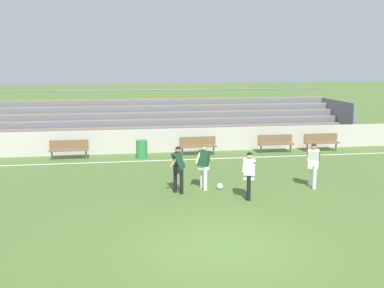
# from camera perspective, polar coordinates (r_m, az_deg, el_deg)

# --- Properties ---
(ground_plane) EXTENTS (160.00, 160.00, 0.00)m
(ground_plane) POSITION_cam_1_polar(r_m,az_deg,el_deg) (11.68, 3.88, -12.70)
(ground_plane) COLOR #4C6B30
(field_line_sideline) EXTENTS (44.00, 0.12, 0.01)m
(field_line_sideline) POSITION_cam_1_polar(r_m,az_deg,el_deg) (21.17, -2.11, -2.01)
(field_line_sideline) COLOR white
(field_line_sideline) RESTS_ON ground
(sideline_wall) EXTENTS (48.00, 0.16, 1.20)m
(sideline_wall) POSITION_cam_1_polar(r_m,az_deg,el_deg) (22.89, -2.68, 0.45)
(sideline_wall) COLOR #BCB7AD
(sideline_wall) RESTS_ON ground
(bleacher_stand) EXTENTS (25.06, 4.54, 2.85)m
(bleacher_stand) POSITION_cam_1_polar(r_m,az_deg,el_deg) (25.44, -8.25, 2.79)
(bleacher_stand) COLOR #897051
(bleacher_stand) RESTS_ON ground
(bench_far_right) EXTENTS (1.80, 0.40, 0.90)m
(bench_far_right) POSITION_cam_1_polar(r_m,az_deg,el_deg) (21.99, -15.25, -0.47)
(bench_far_right) COLOR brown
(bench_far_right) RESTS_ON ground
(bench_near_wall_gap) EXTENTS (1.80, 0.40, 0.90)m
(bench_near_wall_gap) POSITION_cam_1_polar(r_m,az_deg,el_deg) (22.14, 0.74, -0.02)
(bench_near_wall_gap) COLOR brown
(bench_near_wall_gap) RESTS_ON ground
(bench_far_left) EXTENTS (1.80, 0.40, 0.90)m
(bench_far_left) POSITION_cam_1_polar(r_m,az_deg,el_deg) (24.04, 15.98, 0.41)
(bench_far_left) COLOR brown
(bench_far_left) RESTS_ON ground
(bench_near_bin) EXTENTS (1.80, 0.40, 0.90)m
(bench_near_bin) POSITION_cam_1_polar(r_m,az_deg,el_deg) (23.13, 10.49, 0.26)
(bench_near_bin) COLOR brown
(bench_near_bin) RESTS_ON ground
(trash_bin) EXTENTS (0.53, 0.53, 0.85)m
(trash_bin) POSITION_cam_1_polar(r_m,az_deg,el_deg) (21.63, -6.35, -0.66)
(trash_bin) COLOR #2D7F3D
(trash_bin) RESTS_ON ground
(player_dark_dropping_back) EXTENTS (0.71, 0.50, 1.65)m
(player_dark_dropping_back) POSITION_cam_1_polar(r_m,az_deg,el_deg) (16.22, 1.48, -2.37)
(player_dark_dropping_back) COLOR white
(player_dark_dropping_back) RESTS_ON ground
(player_dark_trailing_run) EXTENTS (0.66, 0.48, 1.67)m
(player_dark_trailing_run) POSITION_cam_1_polar(r_m,az_deg,el_deg) (15.74, -1.74, -2.72)
(player_dark_trailing_run) COLOR black
(player_dark_trailing_run) RESTS_ON ground
(player_white_deep_cover) EXTENTS (0.59, 0.46, 1.62)m
(player_white_deep_cover) POSITION_cam_1_polar(r_m,az_deg,el_deg) (15.15, 7.22, -3.47)
(player_white_deep_cover) COLOR black
(player_white_deep_cover) RESTS_ON ground
(player_white_pressing_high) EXTENTS (0.66, 0.50, 1.65)m
(player_white_pressing_high) POSITION_cam_1_polar(r_m,az_deg,el_deg) (16.99, 15.04, -2.14)
(player_white_pressing_high) COLOR white
(player_white_pressing_high) RESTS_ON ground
(soccer_ball) EXTENTS (0.22, 0.22, 0.22)m
(soccer_ball) POSITION_cam_1_polar(r_m,az_deg,el_deg) (16.44, 3.54, -5.34)
(soccer_ball) COLOR white
(soccer_ball) RESTS_ON ground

